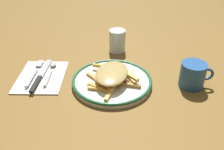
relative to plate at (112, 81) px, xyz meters
name	(u,v)px	position (x,y,z in m)	size (l,w,h in m)	color
ground_plane	(112,84)	(0.00, 0.00, -0.01)	(2.60, 2.60, 0.00)	brown
plate	(112,81)	(0.00, 0.00, 0.00)	(0.27, 0.27, 0.02)	white
fries_heap	(112,75)	(0.00, -0.01, 0.03)	(0.19, 0.20, 0.04)	gold
napkin	(42,76)	(-0.25, 0.03, -0.01)	(0.16, 0.21, 0.01)	silver
fork	(34,72)	(-0.28, 0.04, 0.00)	(0.02, 0.18, 0.01)	silver
knife	(39,77)	(-0.25, 0.01, 0.00)	(0.02, 0.21, 0.01)	black
spoon	(51,69)	(-0.22, 0.06, 0.00)	(0.02, 0.15, 0.01)	silver
water_glass	(117,41)	(0.01, 0.24, 0.03)	(0.07, 0.07, 0.09)	silver
coffee_mug	(193,75)	(0.27, 0.01, 0.03)	(0.11, 0.08, 0.08)	#2A5B9B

